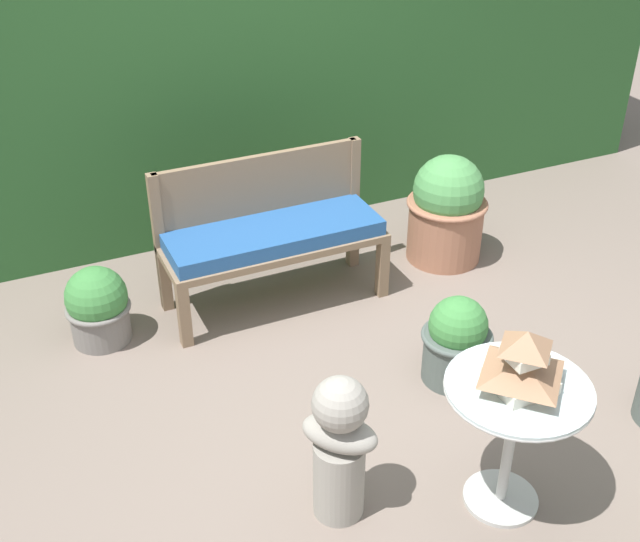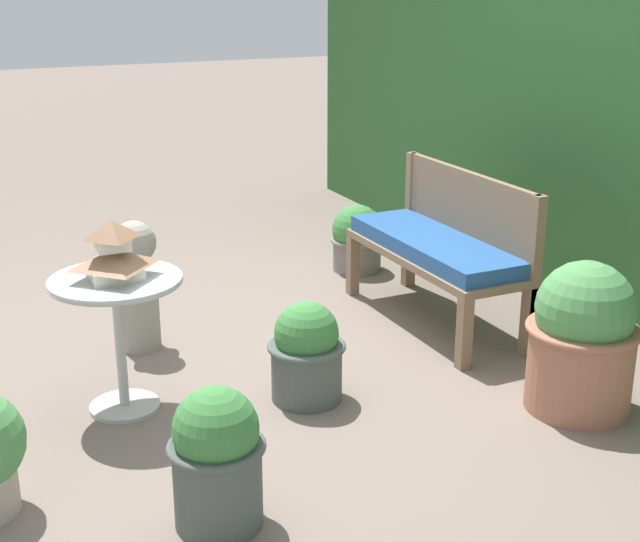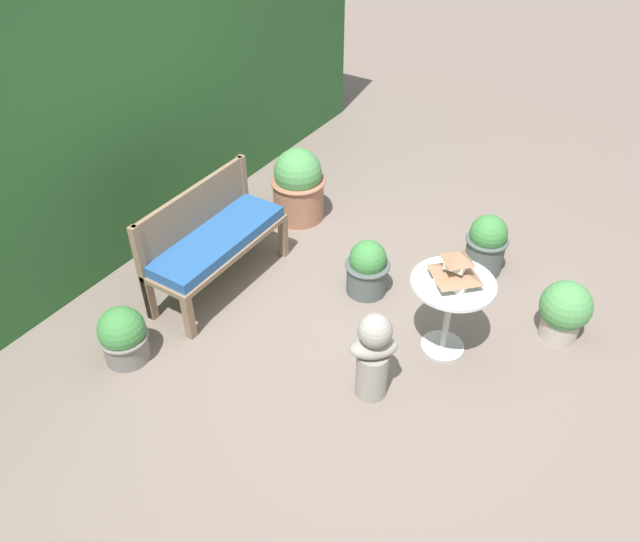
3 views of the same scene
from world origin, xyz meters
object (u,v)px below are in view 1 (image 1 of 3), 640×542
Objects in this scene: patio_table at (515,413)px; pagoda_birdhouse at (523,364)px; garden_bench at (274,240)px; garden_bust at (339,446)px; potted_plant_hedge_corner at (98,306)px; potted_plant_bench_right at (447,210)px; potted_plant_bench_left at (457,341)px.

pagoda_birdhouse is at bearing -90.00° from patio_table.
patio_table is (0.30, -1.77, 0.07)m from garden_bench.
potted_plant_hedge_corner is at bearing 160.03° from garden_bust.
potted_plant_bench_right reaches higher than patio_table.
garden_bust is 0.99× the size of potted_plant_bench_right.
pagoda_birdhouse is 0.43× the size of garden_bust.
potted_plant_bench_right is at bearing -0.30° from potted_plant_hedge_corner.
potted_plant_bench_right is (0.84, 1.81, -0.39)m from pagoda_birdhouse.
pagoda_birdhouse is at bearing -55.00° from potted_plant_hedge_corner.
pagoda_birdhouse is 0.77m from garden_bust.
pagoda_birdhouse is at bearing -115.02° from potted_plant_bench_right.
pagoda_birdhouse is 0.67× the size of potted_plant_hedge_corner.
potted_plant_bench_right is 2.12m from potted_plant_hedge_corner.
garden_bench reaches higher than potted_plant_bench_left.
potted_plant_bench_left is at bearing -61.32° from garden_bench.
potted_plant_bench_right reaches higher than potted_plant_hedge_corner.
potted_plant_bench_left is (0.89, 0.53, -0.13)m from garden_bust.
patio_table is 0.85m from potted_plant_bench_left.
garden_bench reaches higher than potted_plant_hedge_corner.
pagoda_birdhouse is (0.30, -1.77, 0.31)m from garden_bench.
potted_plant_hedge_corner is (-1.27, 1.82, -0.51)m from pagoda_birdhouse.
patio_table is 0.90× the size of potted_plant_bench_right.
garden_bust is at bearing -149.18° from potted_plant_bench_left.
patio_table is 2.24m from potted_plant_hedge_corner.
patio_table is 0.69m from garden_bust.
potted_plant_hedge_corner is (-0.98, 0.04, -0.19)m from garden_bench.
patio_table is at bearing -55.00° from potted_plant_hedge_corner.
potted_plant_bench_right is (0.84, 1.81, -0.15)m from patio_table.
potted_plant_hedge_corner is (-0.64, 1.58, -0.14)m from garden_bust.
garden_bust is 2.16m from potted_plant_bench_right.
garden_bench is 4.26× the size of pagoda_birdhouse.
garden_bench is 2.66× the size of potted_plant_bench_left.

